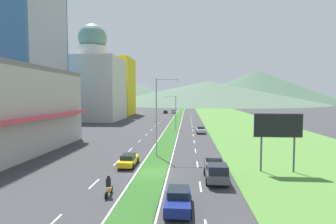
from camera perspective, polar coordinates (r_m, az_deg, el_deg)
name	(u,v)px	position (r m, az deg, el deg)	size (l,w,h in m)	color
ground_plane	(152,173)	(29.72, -3.45, -13.04)	(600.00, 600.00, 0.00)	#38383A
grass_median	(176,121)	(88.70, 1.81, -1.91)	(3.20, 240.00, 0.06)	#2D6023
grass_verge_right	(238,121)	(90.18, 15.01, -1.94)	(24.00, 240.00, 0.06)	#518438
lane_dash_left_1	(51,224)	(20.37, -24.07, -21.37)	(0.16, 2.80, 0.01)	silver
lane_dash_left_2	(94,184)	(27.14, -15.77, -14.79)	(0.16, 2.80, 0.01)	silver
lane_dash_left_3	(117,163)	(34.43, -11.13, -10.77)	(0.16, 2.80, 0.01)	silver
lane_dash_left_4	(130,150)	(41.97, -8.20, -8.13)	(0.16, 2.80, 0.01)	silver
lane_dash_left_5	(140,141)	(49.65, -6.19, -6.29)	(0.16, 2.80, 0.01)	silver
lane_dash_left_6	(146,135)	(57.41, -4.73, -4.94)	(0.16, 2.80, 0.01)	silver
lane_dash_left_7	(151,130)	(65.22, -3.63, -3.91)	(0.16, 2.80, 0.01)	silver
lane_dash_left_8	(155,126)	(73.06, -2.76, -3.10)	(0.16, 2.80, 0.01)	silver
lane_dash_left_9	(159,123)	(80.94, -2.06, -2.45)	(0.16, 2.80, 0.01)	silver
lane_dash_left_10	(161,121)	(88.83, -1.49, -1.91)	(0.16, 2.80, 0.01)	silver
lane_dash_left_11	(163,119)	(96.73, -1.01, -1.46)	(0.16, 2.80, 0.01)	silver
lane_dash_left_12	(165,117)	(104.64, -0.60, -1.08)	(0.16, 2.80, 0.01)	silver
lane_dash_left_13	(167,115)	(112.57, -0.25, -0.75)	(0.16, 2.80, 0.01)	silver
lane_dash_right_2	(200,186)	(25.64, 7.07, -15.79)	(0.16, 2.80, 0.01)	silver
lane_dash_right_3	(197,164)	(33.26, 6.41, -11.23)	(0.16, 2.80, 0.01)	silver
lane_dash_right_4	(195,151)	(41.02, 6.00, -8.39)	(0.16, 2.80, 0.01)	silver
lane_dash_right_5	(194,142)	(48.84, 5.73, -6.45)	(0.16, 2.80, 0.01)	silver
lane_dash_right_6	(193,135)	(56.71, 5.54, -5.05)	(0.16, 2.80, 0.01)	silver
lane_dash_right_7	(193,130)	(64.61, 5.39, -3.99)	(0.16, 2.80, 0.01)	silver
lane_dash_right_8	(192,127)	(72.52, 5.28, -3.17)	(0.16, 2.80, 0.01)	silver
lane_dash_right_9	(192,123)	(80.44, 5.19, -2.50)	(0.16, 2.80, 0.01)	silver
lane_dash_right_10	(191,121)	(88.38, 5.11, -1.95)	(0.16, 2.80, 0.01)	silver
lane_dash_right_11	(191,119)	(96.32, 5.05, -1.50)	(0.16, 2.80, 0.01)	silver
lane_dash_right_12	(191,117)	(104.26, 4.99, -1.11)	(0.16, 2.80, 0.01)	silver
lane_dash_right_13	(191,116)	(112.21, 4.95, -0.78)	(0.16, 2.80, 0.01)	silver
edge_line_median_left	(171,121)	(88.80, 0.68, -1.91)	(0.16, 240.00, 0.01)	silver
edge_line_median_right	(181,121)	(88.65, 2.94, -1.93)	(0.16, 240.00, 0.01)	silver
office_tower	(11,6)	(81.45, -30.93, 19.16)	(21.86, 21.86, 61.65)	teal
domed_building	(93,83)	(95.43, -15.94, 6.19)	(19.04, 19.04, 33.15)	beige
midrise_colored	(113,87)	(117.66, -11.78, 5.38)	(16.45, 16.45, 24.70)	yellow
hill_far_left	(115,89)	(339.49, -11.43, 4.89)	(183.03, 183.03, 33.49)	#516B56
hill_far_center	(208,92)	(291.89, 8.73, 4.25)	(235.78, 235.78, 24.35)	#516B56
hill_far_right	(257,87)	(337.91, 18.73, 5.26)	(191.26, 191.26, 39.18)	#47664C
street_lamp_near	(159,112)	(36.36, -2.00, -0.01)	(3.46, 0.28, 10.89)	#99999E
street_lamp_mid	(174,110)	(64.60, 1.37, 0.39)	(3.05, 0.34, 8.42)	#99999E
billboard_roadside	(278,128)	(31.29, 22.88, -3.28)	(5.26, 0.28, 6.54)	#4C4C51
car_0	(201,130)	(60.13, 7.13, -3.85)	(2.02, 4.67, 1.49)	#B2B2B7
car_1	(128,160)	(32.53, -8.60, -10.26)	(1.87, 4.69, 1.44)	yellow
car_2	(173,112)	(127.46, 1.14, 0.10)	(1.88, 4.55, 1.52)	#B2B2B7
car_3	(178,199)	(20.52, 2.25, -18.46)	(1.98, 4.36, 1.57)	navy
car_4	(166,112)	(125.95, -0.54, 0.04)	(1.87, 4.30, 1.45)	black
pickup_truck_0	(216,171)	(27.05, 10.42, -12.60)	(2.18, 5.40, 2.00)	#515459
motorcycle_rider	(109,187)	(23.54, -12.78, -15.73)	(0.36, 2.00, 1.80)	black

